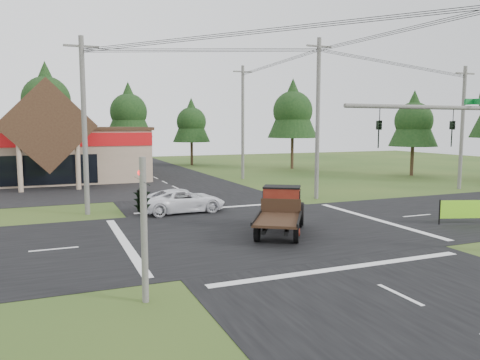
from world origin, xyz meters
TOP-DOWN VIEW (x-y plane):
  - ground at (0.00, 0.00)m, footprint 120.00×120.00m
  - road_ns at (0.00, 0.00)m, footprint 12.00×120.00m
  - road_ew at (0.00, 0.00)m, footprint 120.00×12.00m
  - traffic_signal_mast at (5.82, -7.50)m, footprint 8.12×0.24m
  - traffic_signal_corner at (-7.50, -7.32)m, footprint 0.53×2.48m
  - utility_pole_nw at (-8.00, 8.00)m, footprint 2.00×0.30m
  - utility_pole_ne at (8.00, 8.00)m, footprint 2.00×0.30m
  - utility_pole_far at (22.00, 8.00)m, footprint 2.00×0.30m
  - utility_pole_n at (8.00, 22.00)m, footprint 2.00×0.30m
  - tree_row_c at (-10.00, 41.00)m, footprint 7.28×7.28m
  - tree_row_d at (0.00, 42.00)m, footprint 6.16×6.16m
  - tree_row_e at (8.00, 40.00)m, footprint 5.04×5.04m
  - tree_side_ne at (18.00, 30.00)m, footprint 6.16×6.16m
  - tree_side_e_near at (26.00, 18.00)m, footprint 5.04×5.04m
  - antique_flatbed_truck at (0.32, -1.12)m, footprint 4.70×5.76m
  - roadside_banner at (11.16, -3.01)m, footprint 3.85×1.38m
  - white_pickup at (-2.47, 6.45)m, footprint 5.31×2.65m

SIDE VIEW (x-z plane):
  - ground at x=0.00m, z-range 0.00..0.00m
  - road_ns at x=0.00m, z-range 0.00..0.02m
  - road_ew at x=0.00m, z-range 0.00..0.02m
  - roadside_banner at x=11.16m, z-range 0.00..1.37m
  - white_pickup at x=-2.47m, z-range 0.00..1.44m
  - antique_flatbed_truck at x=0.32m, z-range 0.00..2.29m
  - traffic_signal_corner at x=-7.50m, z-range 1.32..5.72m
  - traffic_signal_mast at x=5.82m, z-range 0.93..7.93m
  - utility_pole_far at x=22.00m, z-range 0.14..10.34m
  - utility_pole_nw at x=-8.00m, z-range 0.14..10.64m
  - utility_pole_n at x=8.00m, z-range 0.14..11.34m
  - utility_pole_ne at x=8.00m, z-range 0.14..11.64m
  - tree_row_e at x=8.00m, z-range 1.49..10.58m
  - tree_side_e_near at x=26.00m, z-range 1.49..10.58m
  - tree_row_d at x=0.00m, z-range 1.82..12.93m
  - tree_side_ne at x=18.00m, z-range 1.82..12.93m
  - tree_row_c at x=-10.00m, z-range 2.16..15.29m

